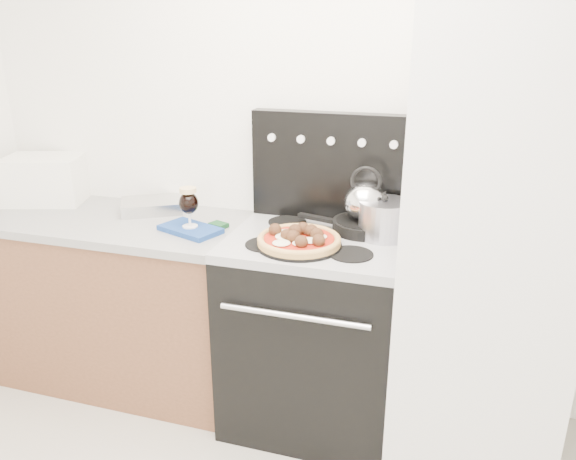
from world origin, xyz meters
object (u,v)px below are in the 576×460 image
at_px(oven_mitt, 190,229).
at_px(stock_pot, 383,220).
at_px(base_cabinet, 112,301).
at_px(beer_glass, 189,207).
at_px(pizza, 299,238).
at_px(skillet, 364,226).
at_px(pizza_pan, 299,245).
at_px(stove_body, 315,334).
at_px(fridge, 487,251).
at_px(toaster_oven, 45,179).
at_px(tea_kettle, 365,198).

relative_size(oven_mitt, stock_pot, 1.31).
xyz_separation_m(base_cabinet, beer_glass, (0.52, -0.07, 0.59)).
bearing_deg(pizza, beer_glass, 172.03).
distance_m(beer_glass, skillet, 0.79).
bearing_deg(pizza_pan, skillet, 49.11).
distance_m(stove_body, pizza, 0.53).
bearing_deg(fridge, toaster_oven, 175.18).
distance_m(pizza, stock_pot, 0.38).
xyz_separation_m(toaster_oven, pizza_pan, (1.48, -0.28, -0.10)).
height_order(pizza, skillet, pizza).
distance_m(stove_body, stock_pot, 0.63).
bearing_deg(base_cabinet, skillet, 5.08).
relative_size(fridge, pizza_pan, 5.32).
xyz_separation_m(fridge, skillet, (-0.52, 0.16, -0.01)).
height_order(toaster_oven, skillet, toaster_oven).
relative_size(base_cabinet, fridge, 0.76).
xyz_separation_m(fridge, oven_mitt, (-1.28, -0.02, -0.04)).
xyz_separation_m(beer_glass, stock_pot, (0.86, 0.13, -0.02)).
xyz_separation_m(fridge, pizza, (-0.75, -0.10, 0.01)).
height_order(pizza_pan, tea_kettle, tea_kettle).
relative_size(stove_body, pizza, 2.54).
bearing_deg(stove_body, beer_glass, -175.42).
bearing_deg(tea_kettle, toaster_oven, 163.07).
bearing_deg(oven_mitt, pizza_pan, -7.97).
distance_m(stove_body, pizza_pan, 0.50).
bearing_deg(skillet, oven_mitt, -166.32).
height_order(base_cabinet, beer_glass, beer_glass).
relative_size(toaster_oven, skillet, 1.38).
bearing_deg(skillet, pizza, -130.89).
bearing_deg(beer_glass, tea_kettle, 13.68).
relative_size(stove_body, fridge, 0.46).
bearing_deg(base_cabinet, tea_kettle, 5.08).
distance_m(fridge, beer_glass, 1.29).
distance_m(pizza_pan, stock_pot, 0.39).
relative_size(base_cabinet, stove_body, 1.65).
relative_size(oven_mitt, pizza, 0.81).
bearing_deg(toaster_oven, fridge, -22.58).
relative_size(tea_kettle, stock_pot, 0.97).
xyz_separation_m(fridge, pizza_pan, (-0.75, -0.10, -0.02)).
xyz_separation_m(stove_body, pizza, (-0.05, -0.12, 0.52)).
distance_m(oven_mitt, stock_pot, 0.87).
height_order(oven_mitt, beer_glass, beer_glass).
height_order(base_cabinet, oven_mitt, oven_mitt).
height_order(oven_mitt, pizza, pizza).
height_order(toaster_oven, pizza_pan, toaster_oven).
height_order(beer_glass, skillet, beer_glass).
distance_m(pizza, skillet, 0.35).
height_order(stove_body, fridge, fridge).
relative_size(pizza, tea_kettle, 1.68).
bearing_deg(beer_glass, stove_body, 4.58).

